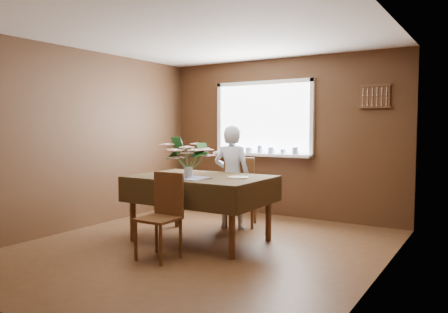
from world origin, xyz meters
The scene contains 15 objects.
floor centered at (0.00, 0.00, 0.00)m, with size 4.50×4.50×0.00m, color #4B2E19.
ceiling centered at (0.00, 0.00, 2.50)m, with size 4.50×4.50×0.00m, color white.
wall_back centered at (0.00, 2.25, 1.25)m, with size 4.00×4.00×0.00m, color brown.
wall_front centered at (0.00, -2.25, 1.25)m, with size 4.00×4.00×0.00m, color brown.
wall_left centered at (-2.00, 0.00, 1.25)m, with size 4.50×4.50×0.00m, color brown.
wall_right centered at (2.00, 0.00, 1.25)m, with size 4.50×4.50×0.00m, color brown.
window_assembly centered at (-0.30, 2.19, 1.34)m, with size 1.72×0.20×1.22m.
spoon_rack centered at (1.45, 2.22, 1.85)m, with size 0.44×0.05×0.33m.
dining_table centered at (-0.19, 0.30, 0.72)m, with size 1.69×1.16×0.82m.
chair_far centered at (-0.14, 1.21, 0.54)m, with size 0.56×0.56×1.00m.
chair_near centered at (-0.14, -0.48, 0.51)m, with size 0.40×0.40×0.92m.
seated_woman centered at (-0.19, 1.07, 0.72)m, with size 0.53×0.35×1.44m, color white.
flower_bouquet centered at (-0.21, 0.07, 1.11)m, with size 0.52×0.52×0.45m.
side_plate centered at (0.31, 0.37, 0.82)m, with size 0.25×0.25×0.01m, color white.
table_knife centered at (0.04, 0.07, 0.82)m, with size 0.02×0.24×0.00m, color silver.
Camera 1 is at (2.91, -4.11, 1.43)m, focal length 35.00 mm.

